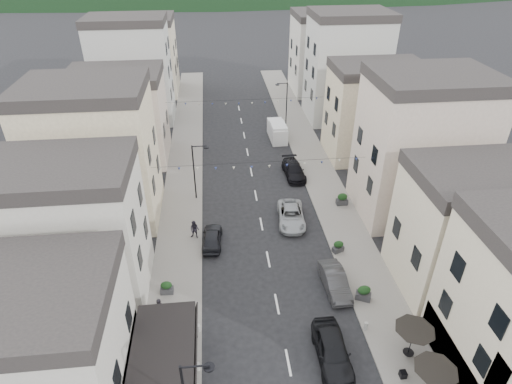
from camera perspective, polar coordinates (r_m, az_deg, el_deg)
The scene contains 25 objects.
sidewalk_left at distance 49.24m, azimuth -9.48°, elevation 2.84°, with size 4.00×76.00×0.12m, color slate.
sidewalk_right at distance 50.40m, azimuth 7.79°, elevation 3.72°, with size 4.00×76.00×0.12m, color slate.
boutique_building at distance 27.93m, azimuth -30.02°, elevation -18.54°, with size 12.00×8.00×8.00m, color #BCB8AC.
boutique_awning at distance 26.30m, azimuth -11.80°, elevation -20.42°, with size 3.77×7.50×3.28m.
buildings_row_left at distance 52.94m, azimuth -17.55°, elevation 11.14°, with size 10.20×54.16×14.00m.
buildings_row_right at distance 53.93m, azimuth 14.62°, elevation 12.18°, with size 10.20×54.16×14.50m.
cafe_terrace at distance 27.93m, azimuth 22.73°, elevation -21.32°, with size 2.50×8.10×2.53m.
streetlamp_left_far at distance 42.14m, azimuth -7.94°, elevation 3.35°, with size 1.70×0.56×6.00m.
streetlamp_right_far at distance 59.35m, azimuth 3.85°, elevation 12.24°, with size 1.70×0.56×6.00m.
bollards at distance 28.80m, azimuth 4.54°, elevation -22.02°, with size 11.66×10.26×0.60m.
bunting_near at distance 37.84m, azimuth 0.60°, elevation 3.53°, with size 19.00×0.28×0.62m.
bunting_far at distance 52.40m, azimuth -1.41°, elevation 11.85°, with size 19.00×0.28×0.62m.
parked_car_a at distance 29.26m, azimuth 10.15°, elevation -20.03°, with size 2.00×4.96×1.69m, color black.
parked_car_b at distance 33.70m, azimuth 10.47°, elevation -11.60°, with size 1.57×4.49×1.48m, color #313134.
parked_car_c at distance 40.02m, azimuth 4.71°, elevation -3.15°, with size 2.39×5.18×1.44m, color #999DA2.
parked_car_d at distance 47.47m, azimuth 5.06°, elevation 2.93°, with size 2.02×4.98×1.44m, color black.
parked_car_e at distance 37.46m, azimuth -5.88°, elevation -6.06°, with size 1.64×4.09×1.39m, color black.
delivery_van at distance 55.90m, azimuth 2.86°, elevation 8.15°, with size 2.08×4.89×2.31m.
pedestrian_a at distance 31.33m, azimuth -12.66°, elevation -15.16°, with size 0.71×0.47×1.96m, color black.
pedestrian_b at distance 38.08m, azimuth -8.18°, elevation -4.98°, with size 0.84×0.66×1.74m, color #24202B.
planter_la at distance 29.06m, azimuth -10.04°, elevation -21.11°, with size 1.05×0.65×1.12m.
planter_lb at distance 33.47m, azimuth -11.83°, elevation -12.37°, with size 0.98×0.55×1.08m.
planter_ra at distance 33.27m, azimuth 14.16°, elevation -12.91°, with size 1.26×1.01×1.24m.
planter_rb at distance 37.06m, azimuth 10.91°, elevation -7.15°, with size 1.08×0.86×1.07m.
planter_rc at distance 43.07m, azimuth 11.42°, elevation -0.93°, with size 1.12×0.62×1.25m.
Camera 1 is at (-3.86, -11.05, 23.68)m, focal length 30.00 mm.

